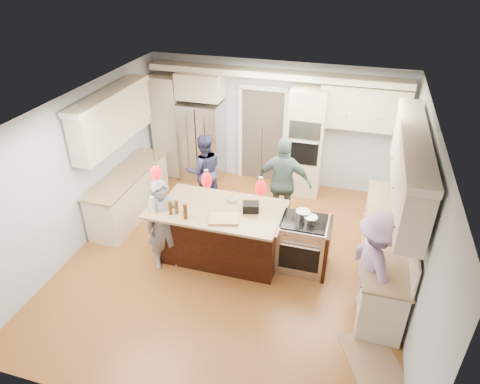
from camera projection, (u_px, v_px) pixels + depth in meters
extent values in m
plane|color=brown|center=(234.00, 259.00, 7.43)|extent=(6.00, 6.00, 0.00)
cube|color=#B2BCC6|center=(274.00, 124.00, 9.22)|extent=(5.50, 0.04, 2.70)
cube|color=#B2BCC6|center=(146.00, 339.00, 4.27)|extent=(5.50, 0.04, 2.70)
cube|color=#B2BCC6|center=(82.00, 169.00, 7.41)|extent=(0.04, 6.00, 2.70)
cube|color=#B2BCC6|center=(418.00, 220.00, 6.08)|extent=(0.04, 6.00, 2.70)
cube|color=white|center=(233.00, 110.00, 6.05)|extent=(5.50, 6.00, 0.04)
cube|color=#B7B7BC|center=(202.00, 141.00, 9.53)|extent=(0.90, 0.70, 1.80)
cube|color=beige|center=(306.00, 142.00, 8.87)|extent=(0.72, 0.64, 2.30)
cube|color=black|center=(305.00, 130.00, 8.40)|extent=(0.60, 0.02, 0.35)
cube|color=black|center=(303.00, 153.00, 8.65)|extent=(0.60, 0.02, 0.50)
cylinder|color=#B7B7BC|center=(304.00, 143.00, 8.50)|extent=(0.55, 0.02, 0.02)
cube|color=beige|center=(169.00, 126.00, 9.64)|extent=(0.60, 0.58, 2.30)
cube|color=beige|center=(200.00, 85.00, 8.94)|extent=(0.95, 0.58, 0.55)
cube|color=beige|center=(364.00, 108.00, 8.33)|extent=(1.70, 0.35, 0.85)
cube|color=beige|center=(274.00, 74.00, 8.48)|extent=(5.30, 0.38, 0.12)
cube|color=#4C443A|center=(263.00, 136.00, 9.43)|extent=(0.90, 0.06, 2.10)
cube|color=white|center=(264.00, 88.00, 8.84)|extent=(1.04, 0.06, 0.10)
cube|color=beige|center=(382.00, 253.00, 6.88)|extent=(0.60, 3.00, 0.88)
cube|color=tan|center=(387.00, 229.00, 6.64)|extent=(0.64, 3.05, 0.04)
cube|color=beige|center=(409.00, 169.00, 6.06)|extent=(0.35, 3.00, 0.85)
cube|color=beige|center=(416.00, 138.00, 5.82)|extent=(0.37, 3.10, 0.10)
cube|color=beige|center=(130.00, 194.00, 8.45)|extent=(0.60, 2.20, 0.88)
cube|color=tan|center=(127.00, 174.00, 8.21)|extent=(0.64, 2.25, 0.04)
cube|color=beige|center=(113.00, 120.00, 7.69)|extent=(0.35, 2.20, 0.85)
cube|color=beige|center=(109.00, 94.00, 7.44)|extent=(0.37, 2.30, 0.10)
cube|color=black|center=(223.00, 231.00, 7.39)|extent=(2.00, 1.00, 0.88)
cube|color=tan|center=(222.00, 209.00, 7.16)|extent=(2.10, 1.10, 0.04)
cube|color=black|center=(212.00, 245.00, 6.88)|extent=(2.00, 0.12, 1.08)
cube|color=tan|center=(208.00, 222.00, 6.48)|extent=(2.10, 0.42, 0.04)
cube|color=black|center=(251.00, 207.00, 7.03)|extent=(0.31, 0.27, 0.14)
cube|color=#B7B7BC|center=(302.00, 244.00, 7.06)|extent=(0.76, 0.66, 0.90)
cube|color=black|center=(299.00, 259.00, 6.80)|extent=(0.65, 0.01, 0.45)
cube|color=black|center=(304.00, 221.00, 6.82)|extent=(0.72, 0.59, 0.02)
cube|color=black|center=(327.00, 249.00, 6.96)|extent=(0.06, 0.71, 0.88)
cylinder|color=black|center=(152.00, 140.00, 6.08)|extent=(0.01, 0.01, 0.75)
ellipsoid|color=red|center=(156.00, 173.00, 6.35)|extent=(0.15, 0.15, 0.26)
cylinder|color=black|center=(205.00, 147.00, 5.89)|extent=(0.01, 0.01, 0.75)
ellipsoid|color=red|center=(207.00, 180.00, 6.15)|extent=(0.15, 0.15, 0.26)
cylinder|color=black|center=(262.00, 154.00, 5.69)|extent=(0.01, 0.01, 0.75)
ellipsoid|color=red|center=(261.00, 188.00, 5.96)|extent=(0.15, 0.15, 0.26)
imported|color=slate|center=(164.00, 225.00, 6.90)|extent=(0.70, 0.64, 1.61)
imported|color=navy|center=(204.00, 171.00, 8.58)|extent=(0.95, 0.88, 1.56)
imported|color=slate|center=(284.00, 183.00, 7.93)|extent=(1.05, 0.46, 1.78)
imported|color=#9A80AD|center=(376.00, 267.00, 5.94)|extent=(1.11, 1.29, 1.73)
cube|color=#947650|center=(372.00, 360.00, 5.64)|extent=(0.97, 1.12, 0.01)
cylinder|color=silver|center=(153.00, 205.00, 6.57)|extent=(0.07, 0.07, 0.29)
cylinder|color=#4A290D|center=(177.00, 207.00, 6.58)|extent=(0.08, 0.08, 0.23)
cylinder|color=#4A290D|center=(185.00, 211.00, 6.45)|extent=(0.08, 0.08, 0.26)
cylinder|color=#4A290D|center=(170.00, 208.00, 6.56)|extent=(0.06, 0.06, 0.23)
cylinder|color=#B7B7BC|center=(183.00, 214.00, 6.50)|extent=(0.09, 0.09, 0.14)
cube|color=tan|center=(224.00, 219.00, 6.47)|extent=(0.52, 0.43, 0.04)
cylinder|color=#B7B7BC|center=(303.00, 215.00, 6.84)|extent=(0.23, 0.23, 0.14)
cylinder|color=#B7B7BC|center=(311.00, 220.00, 6.74)|extent=(0.22, 0.22, 0.11)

